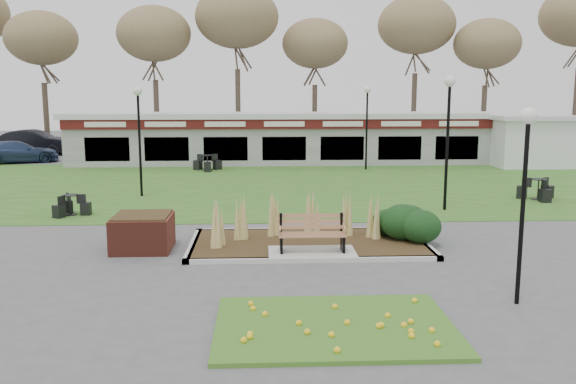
{
  "coord_description": "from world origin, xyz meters",
  "views": [
    {
      "loc": [
        -1.27,
        -14.77,
        4.16
      ],
      "look_at": [
        -0.53,
        2.0,
        1.35
      ],
      "focal_mm": 38.0,
      "sensor_mm": 36.0,
      "label": 1
    }
  ],
  "objects_px": {
    "lamp_post_far_left": "(139,117)",
    "car_silver": "(28,142)",
    "park_bench": "(312,233)",
    "car_black": "(34,142)",
    "food_pavilion": "(283,138)",
    "lamp_post_mid_right": "(449,113)",
    "lamp_post_near_right": "(526,163)",
    "lamp_post_far_right": "(367,109)",
    "bistro_set_b": "(208,165)",
    "service_hut": "(530,140)",
    "car_blue": "(18,152)",
    "patio_umbrella": "(447,146)",
    "bistro_set_d": "(538,193)",
    "brick_planter": "(143,232)",
    "bistro_set_a": "(71,208)"
  },
  "relations": [
    {
      "from": "service_hut",
      "to": "car_black",
      "type": "distance_m",
      "value": 30.45
    },
    {
      "from": "lamp_post_near_right",
      "to": "brick_planter",
      "type": "bearing_deg",
      "value": 151.09
    },
    {
      "from": "service_hut",
      "to": "lamp_post_far_left",
      "type": "relative_size",
      "value": 1.02
    },
    {
      "from": "car_blue",
      "to": "bistro_set_d",
      "type": "bearing_deg",
      "value": -142.16
    },
    {
      "from": "lamp_post_near_right",
      "to": "bistro_set_a",
      "type": "relative_size",
      "value": 2.97
    },
    {
      "from": "lamp_post_near_right",
      "to": "bistro_set_b",
      "type": "bearing_deg",
      "value": 110.88
    },
    {
      "from": "brick_planter",
      "to": "lamp_post_near_right",
      "type": "distance_m",
      "value": 9.59
    },
    {
      "from": "lamp_post_near_right",
      "to": "car_blue",
      "type": "xyz_separation_m",
      "value": [
        -19.07,
        24.5,
        -2.16
      ]
    },
    {
      "from": "lamp_post_far_left",
      "to": "car_silver",
      "type": "distance_m",
      "value": 21.03
    },
    {
      "from": "bistro_set_d",
      "to": "car_black",
      "type": "relative_size",
      "value": 0.3
    },
    {
      "from": "bistro_set_d",
      "to": "car_black",
      "type": "height_order",
      "value": "car_black"
    },
    {
      "from": "food_pavilion",
      "to": "service_hut",
      "type": "distance_m",
      "value": 13.64
    },
    {
      "from": "bistro_set_d",
      "to": "car_black",
      "type": "xyz_separation_m",
      "value": [
        -25.34,
        17.7,
        0.53
      ]
    },
    {
      "from": "lamp_post_mid_right",
      "to": "bistro_set_b",
      "type": "height_order",
      "value": "lamp_post_mid_right"
    },
    {
      "from": "lamp_post_mid_right",
      "to": "brick_planter",
      "type": "bearing_deg",
      "value": -152.65
    },
    {
      "from": "lamp_post_far_right",
      "to": "bistro_set_b",
      "type": "bearing_deg",
      "value": 180.0
    },
    {
      "from": "bistro_set_a",
      "to": "lamp_post_mid_right",
      "type": "bearing_deg",
      "value": 1.63
    },
    {
      "from": "brick_planter",
      "to": "patio_umbrella",
      "type": "xyz_separation_m",
      "value": [
        12.4,
        14.08,
        0.95
      ]
    },
    {
      "from": "bistro_set_d",
      "to": "lamp_post_mid_right",
      "type": "bearing_deg",
      "value": -156.36
    },
    {
      "from": "patio_umbrella",
      "to": "lamp_post_far_right",
      "type": "bearing_deg",
      "value": 152.8
    },
    {
      "from": "lamp_post_mid_right",
      "to": "service_hut",
      "type": "bearing_deg",
      "value": 55.31
    },
    {
      "from": "park_bench",
      "to": "car_black",
      "type": "height_order",
      "value": "car_black"
    },
    {
      "from": "lamp_post_far_left",
      "to": "car_silver",
      "type": "xyz_separation_m",
      "value": [
        -11.0,
        17.75,
        -2.44
      ]
    },
    {
      "from": "car_silver",
      "to": "car_blue",
      "type": "xyz_separation_m",
      "value": [
        1.69,
        -6.0,
        -0.06
      ]
    },
    {
      "from": "lamp_post_far_left",
      "to": "car_silver",
      "type": "bearing_deg",
      "value": 121.78
    },
    {
      "from": "bistro_set_a",
      "to": "bistro_set_d",
      "type": "height_order",
      "value": "bistro_set_d"
    },
    {
      "from": "park_bench",
      "to": "bistro_set_a",
      "type": "distance_m",
      "value": 9.34
    },
    {
      "from": "lamp_post_far_right",
      "to": "car_blue",
      "type": "xyz_separation_m",
      "value": [
        -19.59,
        4.0,
        -2.55
      ]
    },
    {
      "from": "lamp_post_near_right",
      "to": "lamp_post_far_right",
      "type": "relative_size",
      "value": 0.88
    },
    {
      "from": "lamp_post_far_left",
      "to": "patio_umbrella",
      "type": "distance_m",
      "value": 15.28
    },
    {
      "from": "park_bench",
      "to": "lamp_post_far_right",
      "type": "distance_m",
      "value": 17.48
    },
    {
      "from": "food_pavilion",
      "to": "lamp_post_far_right",
      "type": "distance_m",
      "value": 5.47
    },
    {
      "from": "lamp_post_far_left",
      "to": "bistro_set_b",
      "type": "distance_m",
      "value": 8.48
    },
    {
      "from": "service_hut",
      "to": "car_black",
      "type": "height_order",
      "value": "service_hut"
    },
    {
      "from": "lamp_post_near_right",
      "to": "lamp_post_far_left",
      "type": "height_order",
      "value": "lamp_post_far_left"
    },
    {
      "from": "bistro_set_a",
      "to": "car_blue",
      "type": "height_order",
      "value": "car_blue"
    },
    {
      "from": "car_silver",
      "to": "lamp_post_near_right",
      "type": "bearing_deg",
      "value": -157.99
    },
    {
      "from": "food_pavilion",
      "to": "lamp_post_mid_right",
      "type": "distance_m",
      "value": 15.06
    },
    {
      "from": "bistro_set_b",
      "to": "lamp_post_far_right",
      "type": "bearing_deg",
      "value": 0.0
    },
    {
      "from": "lamp_post_near_right",
      "to": "car_black",
      "type": "distance_m",
      "value": 35.13
    },
    {
      "from": "lamp_post_far_left",
      "to": "bistro_set_b",
      "type": "bearing_deg",
      "value": 75.94
    },
    {
      "from": "park_bench",
      "to": "bistro_set_d",
      "type": "bearing_deg",
      "value": 38.88
    },
    {
      "from": "park_bench",
      "to": "lamp_post_near_right",
      "type": "relative_size",
      "value": 0.44
    },
    {
      "from": "lamp_post_mid_right",
      "to": "car_silver",
      "type": "relative_size",
      "value": 1.14
    },
    {
      "from": "park_bench",
      "to": "lamp_post_mid_right",
      "type": "relative_size",
      "value": 0.37
    },
    {
      "from": "brick_planter",
      "to": "lamp_post_mid_right",
      "type": "bearing_deg",
      "value": 27.35
    },
    {
      "from": "brick_planter",
      "to": "food_pavilion",
      "type": "height_order",
      "value": "food_pavilion"
    },
    {
      "from": "lamp_post_far_right",
      "to": "brick_planter",
      "type": "bearing_deg",
      "value": -118.45
    },
    {
      "from": "brick_planter",
      "to": "car_blue",
      "type": "height_order",
      "value": "car_blue"
    },
    {
      "from": "car_black",
      "to": "park_bench",
      "type": "bearing_deg",
      "value": -148.53
    }
  ]
}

